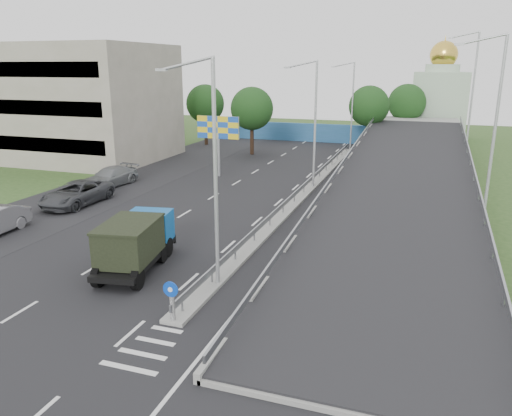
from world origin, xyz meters
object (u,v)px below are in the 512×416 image
at_px(dump_truck, 136,241).
at_px(parked_car_d, 111,177).
at_px(lamp_post_near, 211,163).
at_px(church, 439,100).
at_px(lamp_post_mid, 313,118).
at_px(sign_bollard, 172,301).
at_px(lamp_post_far, 351,102).
at_px(billboard, 218,131).
at_px(parked_car_c, 77,193).

distance_m(dump_truck, parked_car_d, 18.91).
distance_m(lamp_post_near, church, 54.90).
relative_size(lamp_post_mid, dump_truck, 1.59).
distance_m(sign_bollard, lamp_post_far, 44.08).
relative_size(lamp_post_near, billboard, 1.83).
distance_m(sign_bollard, billboard, 27.53).
xyz_separation_m(church, parked_car_c, (-25.06, -44.33, -4.46)).
bearing_deg(billboard, lamp_post_mid, -12.38).
xyz_separation_m(lamp_post_near, billboard, (-9.11, 22.00, -1.62)).
bearing_deg(lamp_post_far, sign_bollard, -90.14).
relative_size(church, parked_car_c, 2.27).
xyz_separation_m(lamp_post_near, parked_car_c, (-15.17, 9.67, -4.96)).
height_order(church, parked_car_c, church).
relative_size(lamp_post_near, parked_car_d, 1.85).
xyz_separation_m(parked_car_c, parked_car_d, (-1.11, 5.81, -0.05)).
height_order(sign_bollard, parked_car_d, sign_bollard).
bearing_deg(church, parked_car_c, -119.48).
bearing_deg(billboard, lamp_post_far, 63.16).
height_order(parked_car_c, parked_car_d, parked_car_c).
relative_size(lamp_post_far, church, 0.73).
bearing_deg(lamp_post_mid, church, 73.78).
distance_m(lamp_post_far, dump_truck, 39.81).
distance_m(lamp_post_near, billboard, 23.87).
bearing_deg(dump_truck, parked_car_d, 118.50).
height_order(sign_bollard, billboard, billboard).
relative_size(sign_bollard, parked_car_c, 0.27).
distance_m(sign_bollard, parked_car_c, 20.22).
bearing_deg(parked_car_c, church, 61.37).
distance_m(lamp_post_far, church, 17.15).
bearing_deg(lamp_post_near, parked_car_c, 147.49).
height_order(church, billboard, church).
relative_size(lamp_post_far, parked_car_c, 1.66).
distance_m(sign_bollard, lamp_post_near, 6.12).
bearing_deg(dump_truck, sign_bollard, -55.77).
bearing_deg(church, sign_bollard, -99.81).
xyz_separation_m(billboard, parked_car_c, (-6.06, -12.33, -3.34)).
bearing_deg(parked_car_d, lamp_post_near, -36.80).
bearing_deg(billboard, dump_truck, -77.80).
distance_m(lamp_post_mid, lamp_post_far, 20.00).
xyz_separation_m(lamp_post_mid, lamp_post_far, (0.00, 20.00, 0.00)).
relative_size(sign_bollard, lamp_post_mid, 0.17).
relative_size(lamp_post_mid, parked_car_d, 1.85).
height_order(lamp_post_far, billboard, lamp_post_far).
xyz_separation_m(lamp_post_near, dump_truck, (-4.50, 0.69, -4.33)).
height_order(lamp_post_mid, lamp_post_far, same).
bearing_deg(lamp_post_far, parked_car_d, -123.57).
xyz_separation_m(sign_bollard, lamp_post_mid, (0.11, 23.83, 4.77)).
bearing_deg(parked_car_c, lamp_post_mid, 35.11).
relative_size(lamp_post_far, parked_car_d, 1.85).
bearing_deg(parked_car_d, billboard, 49.08).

